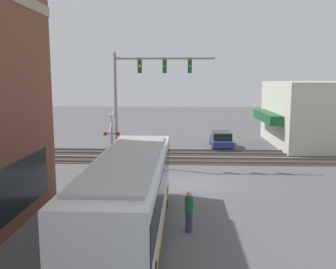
{
  "coord_description": "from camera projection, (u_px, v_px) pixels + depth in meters",
  "views": [
    {
      "loc": [
        -21.32,
        0.75,
        6.12
      ],
      "look_at": [
        4.24,
        1.85,
        2.26
      ],
      "focal_mm": 40.0,
      "sensor_mm": 36.0,
      "label": 1
    }
  ],
  "objects": [
    {
      "name": "rail_track_far",
      "position": [
        193.0,
        152.0,
        31.02
      ],
      "size": [
        2.6,
        60.0,
        0.15
      ],
      "color": "#332D28",
      "rests_on": "ground"
    },
    {
      "name": "rail_track_near",
      "position": [
        194.0,
        161.0,
        27.86
      ],
      "size": [
        2.6,
        60.0,
        0.15
      ],
      "color": "#332D28",
      "rests_on": "ground"
    },
    {
      "name": "parked_car_blue",
      "position": [
        221.0,
        140.0,
        33.51
      ],
      "size": [
        4.43,
        1.82,
        1.41
      ],
      "color": "navy",
      "rests_on": "ground"
    },
    {
      "name": "traffic_signal_gantry",
      "position": [
        143.0,
        83.0,
        25.89
      ],
      "size": [
        0.42,
        6.99,
        7.87
      ],
      "color": "gray",
      "rests_on": "ground"
    },
    {
      "name": "ground_plane",
      "position": [
        196.0,
        183.0,
        21.94
      ],
      "size": [
        120.0,
        120.0,
        0.0
      ],
      "primitive_type": "plane",
      "color": "#565659"
    },
    {
      "name": "crossing_signal",
      "position": [
        112.0,
        134.0,
        25.96
      ],
      "size": [
        1.41,
        1.18,
        3.81
      ],
      "color": "gray",
      "rests_on": "ground"
    },
    {
      "name": "city_bus",
      "position": [
        130.0,
        193.0,
        14.27
      ],
      "size": [
        11.38,
        2.59,
        3.23
      ],
      "color": "silver",
      "rests_on": "ground"
    },
    {
      "name": "pedestrian_near_bus",
      "position": [
        189.0,
        211.0,
        14.94
      ],
      "size": [
        0.34,
        0.34,
        1.67
      ],
      "color": "#2D3351",
      "rests_on": "ground"
    },
    {
      "name": "shop_building",
      "position": [
        318.0,
        114.0,
        34.33
      ],
      "size": [
        10.97,
        9.3,
        5.8
      ],
      "color": "beige",
      "rests_on": "ground"
    }
  ]
}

